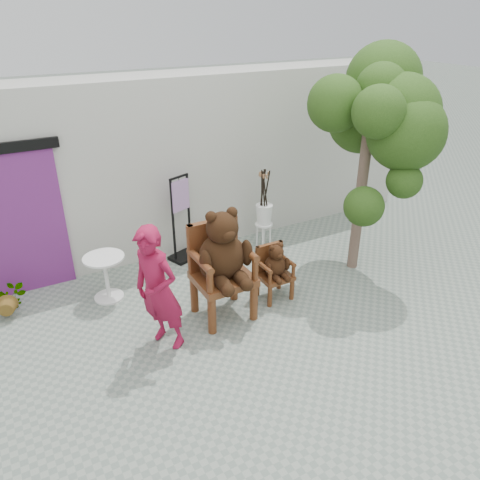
{
  "coord_description": "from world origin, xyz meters",
  "views": [
    {
      "loc": [
        -3.22,
        -4.45,
        3.96
      ],
      "look_at": [
        -0.3,
        0.83,
        0.95
      ],
      "focal_mm": 35.0,
      "sensor_mm": 36.0,
      "label": 1
    }
  ],
  "objects": [
    {
      "name": "ground_plane",
      "position": [
        0.0,
        0.0,
        0.0
      ],
      "size": [
        60.0,
        60.0,
        0.0
      ],
      "primitive_type": "plane",
      "color": "gray",
      "rests_on": "ground"
    },
    {
      "name": "back_wall",
      "position": [
        0.0,
        3.1,
        1.5
      ],
      "size": [
        9.0,
        1.0,
        3.0
      ],
      "primitive_type": "cube",
      "color": "beige",
      "rests_on": "ground"
    },
    {
      "name": "doorway",
      "position": [
        -3.0,
        2.58,
        1.16
      ],
      "size": [
        1.4,
        0.11,
        2.33
      ],
      "color": "#6C246D",
      "rests_on": "ground"
    },
    {
      "name": "chair_big",
      "position": [
        -0.74,
        0.54,
        0.93
      ],
      "size": [
        0.78,
        0.86,
        1.63
      ],
      "color": "#4B2510",
      "rests_on": "ground"
    },
    {
      "name": "chair_small",
      "position": [
        0.14,
        0.57,
        0.53
      ],
      "size": [
        0.47,
        0.48,
        0.9
      ],
      "color": "#4B2510",
      "rests_on": "ground"
    },
    {
      "name": "person",
      "position": [
        -1.76,
        0.25,
        0.88
      ],
      "size": [
        0.68,
        0.76,
        1.75
      ],
      "primitive_type": "imported",
      "rotation": [
        0.0,
        0.0,
        -1.05
      ],
      "color": "maroon",
      "rests_on": "ground"
    },
    {
      "name": "cafe_table",
      "position": [
        -2.07,
        1.74,
        0.44
      ],
      "size": [
        0.6,
        0.6,
        0.7
      ],
      "rotation": [
        0.0,
        0.0,
        0.34
      ],
      "color": "white",
      "rests_on": "ground"
    },
    {
      "name": "display_stand",
      "position": [
        -0.6,
        2.35,
        0.58
      ],
      "size": [
        0.54,
        0.48,
        1.51
      ],
      "rotation": [
        0.0,
        0.0,
        0.35
      ],
      "color": "black",
      "rests_on": "ground"
    },
    {
      "name": "stool_bucket",
      "position": [
        0.88,
        2.08,
        0.64
      ],
      "size": [
        0.32,
        0.32,
        1.45
      ],
      "rotation": [
        0.0,
        0.0,
        0.12
      ],
      "color": "white",
      "rests_on": "ground"
    },
    {
      "name": "tree",
      "position": [
        2.05,
        0.71,
        2.55
      ],
      "size": [
        1.94,
        2.06,
        3.54
      ],
      "rotation": [
        0.0,
        0.0,
        0.15
      ],
      "color": "brown",
      "rests_on": "ground"
    },
    {
      "name": "potted_plant",
      "position": [
        -3.4,
        2.03,
        0.24
      ],
      "size": [
        0.49,
        0.45,
        0.47
      ],
      "primitive_type": "imported",
      "rotation": [
        0.0,
        0.0,
        -0.22
      ],
      "color": "#18320D",
      "rests_on": "ground"
    }
  ]
}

